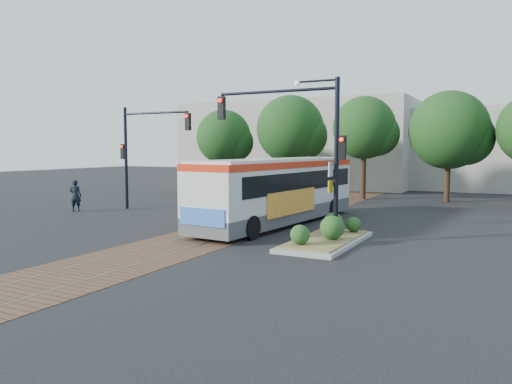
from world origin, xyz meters
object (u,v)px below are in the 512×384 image
signal_pole_left (141,144)px  officer (76,196)px  traffic_island (327,235)px  parked_car (262,191)px  signal_pole_main (306,134)px  city_bus (279,188)px

signal_pole_left → officer: size_ratio=3.33×
traffic_island → parked_car: 15.95m
traffic_island → signal_pole_main: size_ratio=0.87×
traffic_island → parked_car: bearing=125.8°
signal_pole_left → parked_car: size_ratio=1.31×
traffic_island → officer: officer is taller
signal_pole_left → traffic_island: bearing=-20.4°
traffic_island → parked_car: size_ratio=1.14×
city_bus → signal_pole_main: (2.73, -3.51, 2.42)m
officer → signal_pole_left: bearing=-170.1°
signal_pole_main → parked_car: 15.72m
signal_pole_main → parked_car: (-8.38, 12.84, -3.49)m
signal_pole_left → parked_car: bearing=64.4°
signal_pole_main → signal_pole_left: size_ratio=1.00×
city_bus → parked_car: bearing=126.0°
signal_pole_left → city_bus: bearing=-7.8°
signal_pole_main → parked_car: signal_pole_main is taller
signal_pole_main → parked_car: size_ratio=1.31×
signal_pole_main → officer: 15.65m
officer → parked_car: 12.34m
parked_car → signal_pole_left: bearing=149.9°
city_bus → signal_pole_main: signal_pole_main is taller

